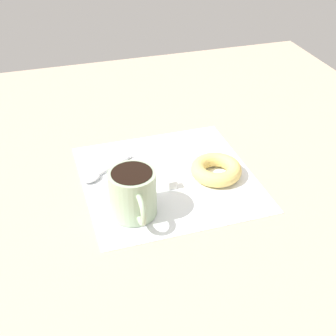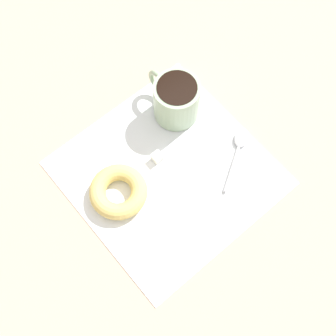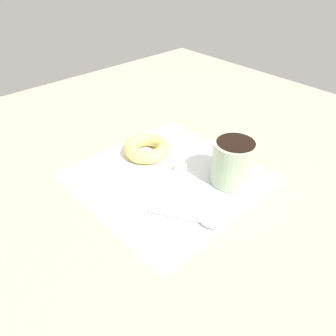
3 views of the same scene
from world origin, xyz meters
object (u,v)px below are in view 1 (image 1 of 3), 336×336
object	(u,v)px
coffee_cup	(133,193)
sugar_cube	(172,183)
spoon	(98,174)
donut	(216,169)

from	to	relation	value
coffee_cup	sugar_cube	distance (cm)	10.12
spoon	sugar_cube	distance (cm)	13.94
coffee_cup	sugar_cube	xyz separation A→B (cm)	(-8.13, -5.02, -3.32)
donut	sugar_cube	bearing A→B (deg)	6.17
donut	spoon	size ratio (longest dim) A/B	0.86
spoon	sugar_cube	bearing A→B (deg)	149.69
coffee_cup	donut	distance (cm)	18.07
spoon	sugar_cube	size ratio (longest dim) A/B	6.92
coffee_cup	donut	xyz separation A→B (cm)	(-16.84, -5.96, -2.77)
coffee_cup	sugar_cube	bearing A→B (deg)	-148.32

